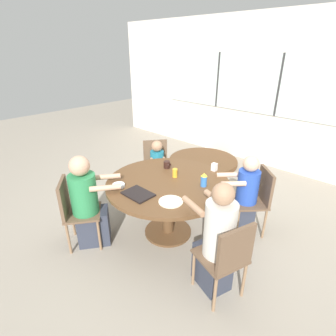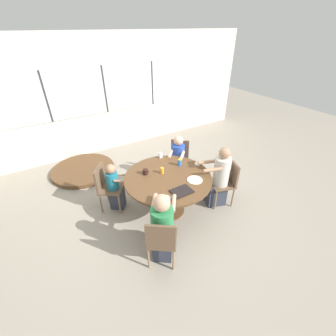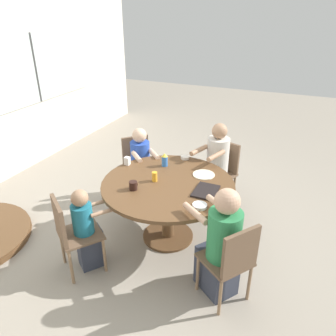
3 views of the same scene
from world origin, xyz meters
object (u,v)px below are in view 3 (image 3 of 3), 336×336
at_px(juice_glass, 155,177).
at_px(bowl_cereal, 200,206).
at_px(milk_carton_small, 127,161).
at_px(person_man_blue_shirt, 141,168).
at_px(person_toddler, 87,232).
at_px(bowl_white_shallow, 185,157).
at_px(person_woman_green_shirt, 215,170).
at_px(sippy_cup, 165,160).
at_px(chair_for_man_teal_shirt, 232,258).
at_px(chair_for_man_blue_shirt, 138,162).
at_px(chair_for_woman_green_shirt, 222,168).
at_px(person_man_teal_shirt, 221,247).
at_px(chair_for_toddler, 70,230).
at_px(coffee_mug, 133,185).

bearing_deg(juice_glass, bowl_cereal, -115.96).
relative_size(milk_carton_small, bowl_cereal, 0.69).
distance_m(milk_carton_small, bowl_cereal, 1.24).
bearing_deg(person_man_blue_shirt, person_toddler, 48.34).
xyz_separation_m(person_toddler, bowl_white_shallow, (1.43, -0.52, 0.33)).
height_order(person_toddler, bowl_white_shallow, person_toddler).
bearing_deg(person_woman_green_shirt, bowl_white_shallow, 52.23).
distance_m(sippy_cup, milk_carton_small, 0.46).
distance_m(chair_for_man_teal_shirt, person_toddler, 1.47).
distance_m(person_toddler, bowl_cereal, 1.18).
height_order(chair_for_man_teal_shirt, person_woman_green_shirt, person_woman_green_shirt).
bearing_deg(chair_for_man_blue_shirt, bowl_cereal, 93.15).
relative_size(chair_for_woman_green_shirt, milk_carton_small, 8.68).
bearing_deg(person_man_blue_shirt, person_man_teal_shirt, 93.83).
bearing_deg(person_man_blue_shirt, chair_for_toddler, 44.49).
bearing_deg(person_toddler, chair_for_toddler, -90.00).
bearing_deg(chair_for_toddler, sippy_cup, 106.70).
relative_size(sippy_cup, juice_glass, 1.52).
distance_m(chair_for_toddler, milk_carton_small, 1.14).
xyz_separation_m(coffee_mug, milk_carton_small, (0.50, 0.36, 0.00)).
relative_size(chair_for_woman_green_shirt, chair_for_toddler, 1.00).
distance_m(chair_for_man_blue_shirt, person_man_teal_shirt, 2.05).
bearing_deg(milk_carton_small, sippy_cup, -71.06).
bearing_deg(bowl_cereal, sippy_cup, 44.14).
distance_m(chair_for_man_teal_shirt, juice_glass, 1.25).
xyz_separation_m(person_man_teal_shirt, milk_carton_small, (0.78, 1.40, 0.27)).
bearing_deg(chair_for_woman_green_shirt, juice_glass, 83.46).
distance_m(person_toddler, bowl_white_shallow, 1.56).
distance_m(juice_glass, bowl_white_shallow, 0.70).
height_order(chair_for_man_teal_shirt, person_man_blue_shirt, person_man_blue_shirt).
xyz_separation_m(chair_for_toddler, juice_glass, (0.86, -0.51, 0.28)).
relative_size(chair_for_toddler, person_toddler, 0.93).
xyz_separation_m(juice_glass, bowl_white_shallow, (0.69, -0.10, -0.04)).
distance_m(chair_for_woman_green_shirt, bowl_white_shallow, 0.61).
bearing_deg(juice_glass, person_man_blue_shirt, 37.95).
height_order(chair_for_man_blue_shirt, person_woman_green_shirt, person_woman_green_shirt).
bearing_deg(person_man_blue_shirt, coffee_mug, 67.18).
height_order(juice_glass, bowl_white_shallow, juice_glass).
distance_m(juice_glass, bowl_cereal, 0.70).
height_order(chair_for_toddler, coffee_mug, chair_for_toddler).
relative_size(chair_for_woman_green_shirt, sippy_cup, 5.22).
bearing_deg(person_woman_green_shirt, person_man_blue_shirt, 32.30).
relative_size(bowl_white_shallow, bowl_cereal, 0.79).
distance_m(coffee_mug, milk_carton_small, 0.62).
relative_size(chair_for_woman_green_shirt, bowl_white_shallow, 7.66).
height_order(person_woman_green_shirt, sippy_cup, person_woman_green_shirt).
xyz_separation_m(person_toddler, coffee_mug, (0.48, -0.29, 0.36)).
distance_m(person_man_blue_shirt, person_man_teal_shirt, 1.89).
relative_size(chair_for_man_blue_shirt, person_man_blue_shirt, 0.82).
height_order(chair_for_woman_green_shirt, person_man_blue_shirt, person_man_blue_shirt).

